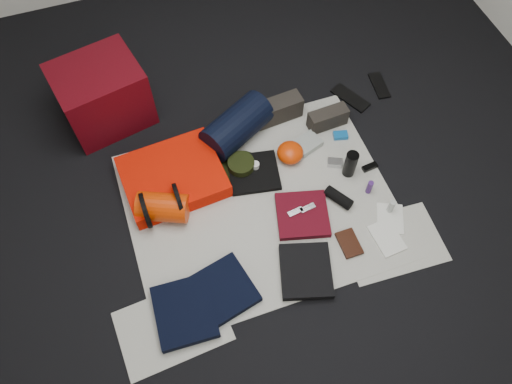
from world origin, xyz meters
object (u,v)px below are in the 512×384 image
object	(u,v)px
navy_duffel	(237,126)
red_cabinet	(102,95)
compact_camera	(335,163)
paperback_book	(349,243)
sleeping_pad	(173,177)
water_bottle	(350,164)
stuff_sack	(163,207)

from	to	relation	value
navy_duffel	red_cabinet	bearing A→B (deg)	120.75
compact_camera	paperback_book	world-z (taller)	compact_camera
red_cabinet	compact_camera	xyz separation A→B (m)	(1.29, -0.87, -0.20)
sleeping_pad	compact_camera	world-z (taller)	sleeping_pad
navy_duffel	sleeping_pad	bearing A→B (deg)	173.76
water_bottle	paperback_book	xyz separation A→B (m)	(-0.20, -0.46, -0.09)
water_bottle	stuff_sack	bearing A→B (deg)	175.41
red_cabinet	compact_camera	world-z (taller)	red_cabinet
sleeping_pad	compact_camera	size ratio (longest dim) A/B	6.38
red_cabinet	paperback_book	xyz separation A→B (m)	(1.14, -1.41, -0.20)
navy_duffel	paperback_book	size ratio (longest dim) A/B	2.70
sleeping_pad	paperback_book	distance (m)	1.15
red_cabinet	sleeping_pad	xyz separation A→B (m)	(0.28, -0.65, -0.16)
water_bottle	compact_camera	bearing A→B (deg)	123.20
red_cabinet	navy_duffel	bearing A→B (deg)	-42.83
red_cabinet	paperback_book	distance (m)	1.83
red_cabinet	sleeping_pad	world-z (taller)	red_cabinet
red_cabinet	navy_duffel	world-z (taller)	red_cabinet
red_cabinet	stuff_sack	distance (m)	0.89
sleeping_pad	navy_duffel	world-z (taller)	navy_duffel
sleeping_pad	water_bottle	world-z (taller)	water_bottle
navy_duffel	water_bottle	world-z (taller)	navy_duffel
sleeping_pad	stuff_sack	world-z (taller)	stuff_sack
navy_duffel	compact_camera	world-z (taller)	navy_duffel
navy_duffel	paperback_book	distance (m)	1.04
red_cabinet	paperback_book	bearing A→B (deg)	-63.11
red_cabinet	water_bottle	world-z (taller)	red_cabinet
sleeping_pad	compact_camera	xyz separation A→B (m)	(1.01, -0.22, -0.04)
compact_camera	paperback_book	xyz separation A→B (m)	(-0.15, -0.54, -0.01)
water_bottle	paperback_book	bearing A→B (deg)	-113.95
stuff_sack	navy_duffel	size ratio (longest dim) A/B	0.65
stuff_sack	red_cabinet	bearing A→B (deg)	101.00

